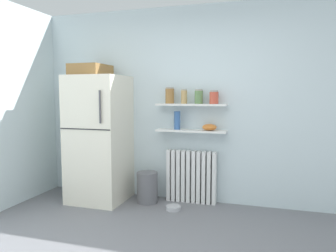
{
  "coord_description": "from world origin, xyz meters",
  "views": [
    {
      "loc": [
        0.91,
        -2.2,
        1.44
      ],
      "look_at": [
        -0.27,
        1.6,
        1.05
      ],
      "focal_mm": 34.49,
      "sensor_mm": 36.0,
      "label": 1
    }
  ],
  "objects_px": {
    "pet_food_bowl": "(173,208)",
    "trash_bin": "(147,187)",
    "storage_jar_0": "(170,95)",
    "shelf_bowl": "(209,127)",
    "storage_jar_3": "(214,97)",
    "radiator": "(191,176)",
    "storage_jar_1": "(184,96)",
    "refrigerator": "(99,136)",
    "storage_jar_2": "(199,97)",
    "vase": "(177,120)"
  },
  "relations": [
    {
      "from": "storage_jar_1",
      "to": "storage_jar_2",
      "type": "xyz_separation_m",
      "value": [
        0.2,
        0.0,
        -0.0
      ]
    },
    {
      "from": "storage_jar_2",
      "to": "pet_food_bowl",
      "type": "relative_size",
      "value": 1.0
    },
    {
      "from": "vase",
      "to": "shelf_bowl",
      "type": "bearing_deg",
      "value": 0.0
    },
    {
      "from": "storage_jar_2",
      "to": "radiator",
      "type": "bearing_deg",
      "value": 162.96
    },
    {
      "from": "refrigerator",
      "to": "storage_jar_0",
      "type": "bearing_deg",
      "value": 14.81
    },
    {
      "from": "storage_jar_0",
      "to": "storage_jar_3",
      "type": "relative_size",
      "value": 1.26
    },
    {
      "from": "shelf_bowl",
      "to": "vase",
      "type": "bearing_deg",
      "value": 180.0
    },
    {
      "from": "radiator",
      "to": "pet_food_bowl",
      "type": "height_order",
      "value": "radiator"
    },
    {
      "from": "refrigerator",
      "to": "storage_jar_3",
      "type": "bearing_deg",
      "value": 9.18
    },
    {
      "from": "storage_jar_2",
      "to": "trash_bin",
      "type": "bearing_deg",
      "value": -166.6
    },
    {
      "from": "storage_jar_1",
      "to": "refrigerator",
      "type": "bearing_deg",
      "value": -167.69
    },
    {
      "from": "refrigerator",
      "to": "vase",
      "type": "height_order",
      "value": "refrigerator"
    },
    {
      "from": "storage_jar_1",
      "to": "shelf_bowl",
      "type": "distance_m",
      "value": 0.52
    },
    {
      "from": "trash_bin",
      "to": "refrigerator",
      "type": "bearing_deg",
      "value": -172.41
    },
    {
      "from": "storage_jar_3",
      "to": "vase",
      "type": "bearing_deg",
      "value": 180.0
    },
    {
      "from": "storage_jar_0",
      "to": "storage_jar_2",
      "type": "xyz_separation_m",
      "value": [
        0.39,
        0.0,
        -0.01
      ]
    },
    {
      "from": "radiator",
      "to": "shelf_bowl",
      "type": "relative_size",
      "value": 3.75
    },
    {
      "from": "storage_jar_0",
      "to": "storage_jar_1",
      "type": "distance_m",
      "value": 0.2
    },
    {
      "from": "radiator",
      "to": "pet_food_bowl",
      "type": "xyz_separation_m",
      "value": [
        -0.14,
        -0.36,
        -0.32
      ]
    },
    {
      "from": "storage_jar_0",
      "to": "trash_bin",
      "type": "bearing_deg",
      "value": -149.52
    },
    {
      "from": "storage_jar_0",
      "to": "vase",
      "type": "bearing_deg",
      "value": 0.0
    },
    {
      "from": "storage_jar_0",
      "to": "shelf_bowl",
      "type": "height_order",
      "value": "storage_jar_0"
    },
    {
      "from": "storage_jar_3",
      "to": "pet_food_bowl",
      "type": "xyz_separation_m",
      "value": [
        -0.44,
        -0.33,
        -1.38
      ]
    },
    {
      "from": "radiator",
      "to": "storage_jar_3",
      "type": "bearing_deg",
      "value": -5.83
    },
    {
      "from": "storage_jar_1",
      "to": "storage_jar_3",
      "type": "height_order",
      "value": "storage_jar_1"
    },
    {
      "from": "pet_food_bowl",
      "to": "trash_bin",
      "type": "bearing_deg",
      "value": 156.99
    },
    {
      "from": "vase",
      "to": "storage_jar_2",
      "type": "bearing_deg",
      "value": 0.0
    },
    {
      "from": "storage_jar_0",
      "to": "shelf_bowl",
      "type": "bearing_deg",
      "value": 0.0
    },
    {
      "from": "storage_jar_1",
      "to": "vase",
      "type": "relative_size",
      "value": 0.8
    },
    {
      "from": "vase",
      "to": "shelf_bowl",
      "type": "relative_size",
      "value": 1.3
    },
    {
      "from": "shelf_bowl",
      "to": "storage_jar_3",
      "type": "bearing_deg",
      "value": 0.0
    },
    {
      "from": "radiator",
      "to": "vase",
      "type": "xyz_separation_m",
      "value": [
        -0.19,
        -0.03,
        0.75
      ]
    },
    {
      "from": "storage_jar_2",
      "to": "shelf_bowl",
      "type": "distance_m",
      "value": 0.42
    },
    {
      "from": "shelf_bowl",
      "to": "pet_food_bowl",
      "type": "bearing_deg",
      "value": -139.04
    },
    {
      "from": "storage_jar_2",
      "to": "pet_food_bowl",
      "type": "distance_m",
      "value": 1.45
    },
    {
      "from": "shelf_bowl",
      "to": "trash_bin",
      "type": "bearing_deg",
      "value": -168.93
    },
    {
      "from": "storage_jar_2",
      "to": "vase",
      "type": "relative_size",
      "value": 0.78
    },
    {
      "from": "radiator",
      "to": "storage_jar_1",
      "type": "distance_m",
      "value": 1.07
    },
    {
      "from": "storage_jar_3",
      "to": "trash_bin",
      "type": "relative_size",
      "value": 0.42
    },
    {
      "from": "radiator",
      "to": "storage_jar_1",
      "type": "relative_size",
      "value": 3.63
    },
    {
      "from": "refrigerator",
      "to": "vase",
      "type": "xyz_separation_m",
      "value": [
        1.03,
        0.24,
        0.22
      ]
    },
    {
      "from": "refrigerator",
      "to": "storage_jar_3",
      "type": "xyz_separation_m",
      "value": [
        1.51,
        0.24,
        0.53
      ]
    },
    {
      "from": "storage_jar_1",
      "to": "storage_jar_2",
      "type": "relative_size",
      "value": 1.03
    },
    {
      "from": "storage_jar_1",
      "to": "trash_bin",
      "type": "relative_size",
      "value": 0.47
    },
    {
      "from": "storage_jar_0",
      "to": "storage_jar_3",
      "type": "bearing_deg",
      "value": 0.0
    },
    {
      "from": "storage_jar_2",
      "to": "refrigerator",
      "type": "bearing_deg",
      "value": -169.48
    },
    {
      "from": "radiator",
      "to": "shelf_bowl",
      "type": "bearing_deg",
      "value": -7.1
    },
    {
      "from": "radiator",
      "to": "pet_food_bowl",
      "type": "bearing_deg",
      "value": -111.52
    },
    {
      "from": "refrigerator",
      "to": "vase",
      "type": "relative_size",
      "value": 7.64
    },
    {
      "from": "storage_jar_3",
      "to": "trash_bin",
      "type": "height_order",
      "value": "storage_jar_3"
    }
  ]
}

